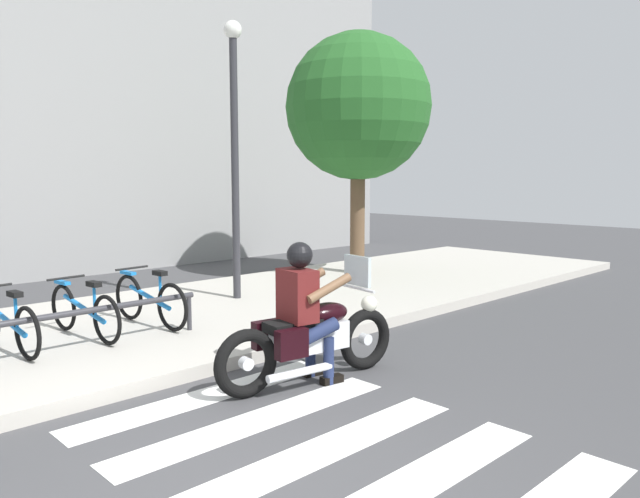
# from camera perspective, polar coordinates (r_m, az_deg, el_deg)

# --- Properties ---
(ground_plane) EXTENTS (48.00, 48.00, 0.00)m
(ground_plane) POSITION_cam_1_polar(r_m,az_deg,el_deg) (4.41, -8.44, -21.61)
(ground_plane) COLOR #424244
(sidewalk) EXTENTS (24.00, 4.40, 0.15)m
(sidewalk) POSITION_cam_1_polar(r_m,az_deg,el_deg) (8.02, -26.61, -8.49)
(sidewalk) COLOR #B7B2A8
(sidewalk) RESTS_ON ground
(crosswalk_stripe_1) EXTENTS (2.80, 0.40, 0.01)m
(crosswalk_stripe_1) POSITION_cam_1_polar(r_m,az_deg,el_deg) (4.42, 8.06, -21.44)
(crosswalk_stripe_1) COLOR white
(crosswalk_stripe_1) RESTS_ON ground
(crosswalk_stripe_2) EXTENTS (2.80, 0.40, 0.01)m
(crosswalk_stripe_2) POSITION_cam_1_polar(r_m,az_deg,el_deg) (4.90, 0.27, -18.42)
(crosswalk_stripe_2) COLOR white
(crosswalk_stripe_2) RESTS_ON ground
(crosswalk_stripe_3) EXTENTS (2.80, 0.40, 0.01)m
(crosswalk_stripe_3) POSITION_cam_1_polar(r_m,az_deg,el_deg) (5.45, -5.82, -15.74)
(crosswalk_stripe_3) COLOR white
(crosswalk_stripe_3) RESTS_ON ground
(crosswalk_stripe_4) EXTENTS (2.80, 0.40, 0.01)m
(crosswalk_stripe_4) POSITION_cam_1_polar(r_m,az_deg,el_deg) (6.06, -10.63, -13.46)
(crosswalk_stripe_4) COLOR white
(crosswalk_stripe_4) RESTS_ON ground
(motorcycle) EXTENTS (2.14, 0.74, 1.26)m
(motorcycle) POSITION_cam_1_polar(r_m,az_deg,el_deg) (6.20, -0.88, -8.35)
(motorcycle) COLOR black
(motorcycle) RESTS_ON ground
(rider) EXTENTS (0.68, 0.60, 1.45)m
(rider) POSITION_cam_1_polar(r_m,az_deg,el_deg) (6.08, -1.50, -5.08)
(rider) COLOR #591919
(rider) RESTS_ON ground
(bicycle_3) EXTENTS (0.48, 1.61, 0.71)m
(bicycle_3) POSITION_cam_1_polar(r_m,az_deg,el_deg) (7.60, -27.45, -6.20)
(bicycle_3) COLOR black
(bicycle_3) RESTS_ON sidewalk
(bicycle_4) EXTENTS (0.48, 1.62, 0.72)m
(bicycle_4) POSITION_cam_1_polar(r_m,az_deg,el_deg) (7.87, -21.37, -5.45)
(bicycle_4) COLOR black
(bicycle_4) RESTS_ON sidewalk
(bicycle_5) EXTENTS (0.48, 1.60, 0.75)m
(bicycle_5) POSITION_cam_1_polar(r_m,az_deg,el_deg) (8.23, -15.78, -4.63)
(bicycle_5) COLOR black
(bicycle_5) RESTS_ON sidewalk
(street_lamp) EXTENTS (0.28, 0.28, 4.47)m
(street_lamp) POSITION_cam_1_polar(r_m,az_deg,el_deg) (9.69, -8.07, 10.34)
(street_lamp) COLOR #2D2D33
(street_lamp) RESTS_ON ground
(tree_near_rack) EXTENTS (2.88, 2.88, 4.90)m
(tree_near_rack) POSITION_cam_1_polar(r_m,az_deg,el_deg) (12.25, 3.63, 13.15)
(tree_near_rack) COLOR brown
(tree_near_rack) RESTS_ON ground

